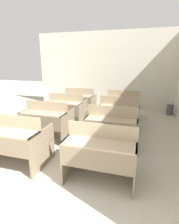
{
  "coord_description": "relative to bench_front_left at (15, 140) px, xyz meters",
  "views": [
    {
      "loc": [
        1.6,
        -1.05,
        1.89
      ],
      "look_at": [
        0.52,
        2.6,
        0.8
      ],
      "focal_mm": 28.0,
      "sensor_mm": 36.0,
      "label": 1
    }
  ],
  "objects": [
    {
      "name": "bench_front_right",
      "position": [
        1.64,
        0.01,
        0.0
      ],
      "size": [
        1.12,
        0.82,
        0.97
      ],
      "color": "#7E6F58",
      "rests_on": "ground_plane"
    },
    {
      "name": "wall_back",
      "position": [
        0.58,
        5.03,
        1.08
      ],
      "size": [
        5.94,
        0.06,
        3.13
      ],
      "color": "beige",
      "rests_on": "ground_plane"
    },
    {
      "name": "bench_second_left",
      "position": [
        -0.02,
        1.21,
        0.0
      ],
      "size": [
        1.12,
        0.82,
        0.97
      ],
      "color": "#7C6D56",
      "rests_on": "ground_plane"
    },
    {
      "name": "bench_back_left",
      "position": [
        -0.01,
        3.59,
        0.0
      ],
      "size": [
        1.12,
        0.82,
        0.97
      ],
      "color": "#7E6F58",
      "rests_on": "ground_plane"
    },
    {
      "name": "bench_back_right",
      "position": [
        1.63,
        3.57,
        0.0
      ],
      "size": [
        1.12,
        0.82,
        0.97
      ],
      "color": "#7E6F58",
      "rests_on": "ground_plane"
    },
    {
      "name": "wastepaper_bin",
      "position": [
        3.28,
        4.37,
        -0.3
      ],
      "size": [
        0.24,
        0.24,
        0.39
      ],
      "color": "#474C51",
      "rests_on": "ground_plane"
    },
    {
      "name": "bench_second_right",
      "position": [
        1.62,
        1.2,
        0.0
      ],
      "size": [
        1.12,
        0.82,
        0.97
      ],
      "color": "#7A6A54",
      "rests_on": "ground_plane"
    },
    {
      "name": "bench_third_right",
      "position": [
        1.63,
        2.38,
        0.0
      ],
      "size": [
        1.12,
        0.82,
        0.97
      ],
      "color": "#7A6B54",
      "rests_on": "ground_plane"
    },
    {
      "name": "bench_third_left",
      "position": [
        -0.02,
        2.39,
        0.0
      ],
      "size": [
        1.12,
        0.82,
        0.97
      ],
      "color": "#81715A",
      "rests_on": "ground_plane"
    },
    {
      "name": "bench_front_left",
      "position": [
        0.0,
        0.0,
        0.0
      ],
      "size": [
        1.12,
        0.82,
        0.97
      ],
      "color": "#7D6D56",
      "rests_on": "ground_plane"
    }
  ]
}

